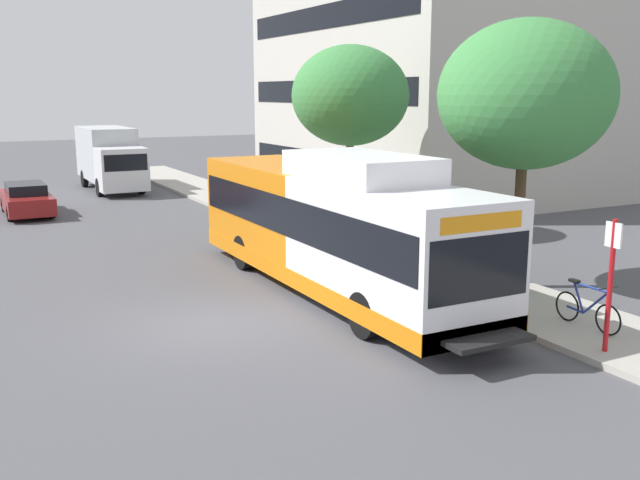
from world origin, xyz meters
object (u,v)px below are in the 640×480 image
object	(u,v)px
bicycle_parked	(587,309)
street_tree_near_stop	(526,95)
bus_stop_sign_pole	(611,276)
box_truck_background	(110,157)
street_tree_mid_block	(350,96)
parked_car_far_lane	(27,199)
transit_bus	(332,227)

from	to	relation	value
bicycle_parked	street_tree_near_stop	xyz separation A→B (m)	(1.33, 3.59, 4.43)
bus_stop_sign_pole	box_truck_background	xyz separation A→B (m)	(-3.18, 29.48, 0.09)
street_tree_mid_block	box_truck_background	world-z (taller)	street_tree_mid_block
box_truck_background	bicycle_parked	bearing A→B (deg)	-82.00
street_tree_near_stop	box_truck_background	world-z (taller)	street_tree_near_stop
bicycle_parked	parked_car_far_lane	bearing A→B (deg)	111.89
bus_stop_sign_pole	box_truck_background	distance (m)	29.65
street_tree_near_stop	box_truck_background	distance (m)	25.48
street_tree_near_stop	parked_car_far_lane	world-z (taller)	street_tree_near_stop
bicycle_parked	parked_car_far_lane	size ratio (longest dim) A/B	0.39
street_tree_near_stop	box_truck_background	size ratio (longest dim) A/B	0.96
transit_bus	street_tree_mid_block	xyz separation A→B (m)	(4.26, 6.45, 3.24)
bicycle_parked	street_tree_mid_block	bearing A→B (deg)	84.79
bus_stop_sign_pole	street_tree_mid_block	size ratio (longest dim) A/B	0.40
transit_bus	bicycle_parked	size ratio (longest dim) A/B	6.96
street_tree_near_stop	parked_car_far_lane	size ratio (longest dim) A/B	1.50
transit_bus	box_truck_background	bearing A→B (deg)	92.04
transit_bus	bicycle_parked	world-z (taller)	transit_bus
street_tree_mid_block	bicycle_parked	bearing A→B (deg)	-95.21
bus_stop_sign_pole	street_tree_near_stop	bearing A→B (deg)	66.01
transit_bus	street_tree_near_stop	bearing A→B (deg)	-23.13
transit_bus	bus_stop_sign_pole	distance (m)	7.10
transit_bus	street_tree_mid_block	bearing A→B (deg)	56.58
bus_stop_sign_pole	street_tree_mid_block	distance (m)	13.68
bus_stop_sign_pole	box_truck_background	bearing A→B (deg)	96.16
bus_stop_sign_pole	transit_bus	bearing A→B (deg)	109.50
street_tree_mid_block	box_truck_background	xyz separation A→B (m)	(-5.07, 16.34, -3.20)
transit_bus	box_truck_background	size ratio (longest dim) A/B	1.75
bus_stop_sign_pole	street_tree_mid_block	bearing A→B (deg)	81.83
transit_bus	box_truck_background	xyz separation A→B (m)	(-0.81, 22.79, 0.04)
transit_bus	parked_car_far_lane	distance (m)	17.40
bus_stop_sign_pole	parked_car_far_lane	distance (m)	24.48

